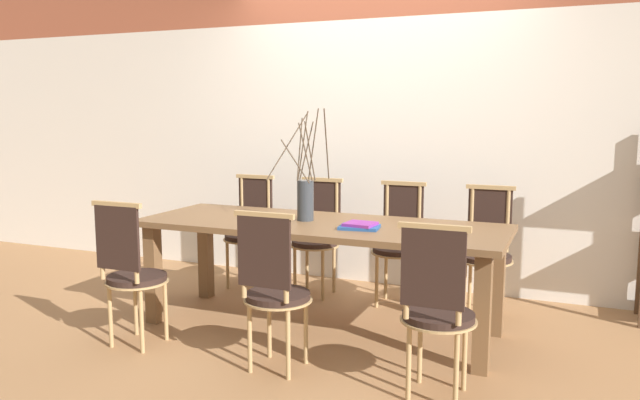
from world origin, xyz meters
name	(u,v)px	position (x,y,z in m)	size (l,w,h in m)	color
ground_plane	(320,328)	(0.00, 0.00, 0.00)	(16.00, 16.00, 0.00)	#9E7047
wall_rear	(379,93)	(0.00, 1.26, 1.60)	(12.00, 0.06, 3.20)	silver
dining_table	(320,237)	(0.00, 0.00, 0.63)	(2.42, 0.86, 0.72)	brown
chair_near_leftend	(131,269)	(-0.94, -0.75, 0.49)	(0.39, 0.39, 0.92)	black
chair_near_left	(274,286)	(0.04, -0.75, 0.49)	(0.39, 0.39, 0.92)	black
chair_near_center	(437,306)	(0.94, -0.75, 0.49)	(0.39, 0.39, 0.92)	black
chair_far_leftend	(250,228)	(-0.95, 0.75, 0.49)	(0.39, 0.39, 0.92)	black
chair_far_left	(317,233)	(-0.34, 0.75, 0.49)	(0.39, 0.39, 0.92)	black
chair_far_center	(399,240)	(0.33, 0.75, 0.49)	(0.39, 0.39, 0.92)	black
chair_far_right	(487,247)	(0.98, 0.75, 0.49)	(0.39, 0.39, 0.92)	black
vase_centerpiece	(305,197)	(-0.12, 0.04, 0.88)	(0.43, 0.39, 0.75)	#33383D
book_stack	(360,226)	(0.31, -0.10, 0.74)	(0.27, 0.21, 0.04)	#234C8C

